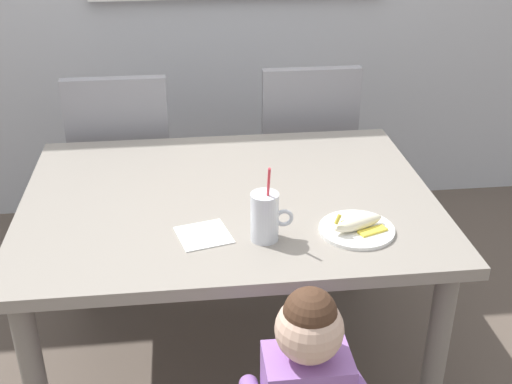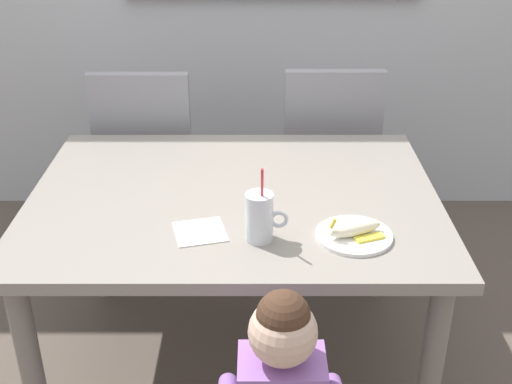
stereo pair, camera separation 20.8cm
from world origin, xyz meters
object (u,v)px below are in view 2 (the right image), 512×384
(milk_cup, at_px, (258,220))
(paper_napkin, at_px, (198,232))
(dining_table, at_px, (232,217))
(dining_chair_right, at_px, (326,153))
(snack_plate, at_px, (352,235))
(peeled_banana, at_px, (354,229))
(dining_chair_left, at_px, (146,156))

(milk_cup, relative_size, paper_napkin, 1.66)
(dining_table, distance_m, paper_napkin, 0.29)
(dining_chair_right, height_order, snack_plate, dining_chair_right)
(peeled_banana, height_order, paper_napkin, peeled_banana)
(dining_table, height_order, dining_chair_left, dining_chair_left)
(peeled_banana, bearing_deg, dining_chair_left, 127.50)
(dining_chair_left, xyz_separation_m, peeled_banana, (0.78, -1.02, 0.22))
(dining_table, xyz_separation_m, paper_napkin, (-0.09, -0.26, 0.09))
(dining_chair_right, bearing_deg, peeled_banana, 88.16)
(peeled_banana, bearing_deg, paper_napkin, 175.77)
(dining_chair_right, height_order, paper_napkin, dining_chair_right)
(snack_plate, bearing_deg, dining_chair_left, 127.56)
(dining_chair_right, xyz_separation_m, snack_plate, (-0.04, -1.05, 0.19))
(dining_chair_left, relative_size, dining_chair_right, 1.00)
(dining_table, distance_m, peeled_banana, 0.49)
(milk_cup, bearing_deg, dining_chair_left, 115.87)
(dining_chair_left, bearing_deg, milk_cup, 115.87)
(dining_table, height_order, paper_napkin, paper_napkin)
(dining_chair_left, bearing_deg, paper_napkin, 107.78)
(milk_cup, relative_size, snack_plate, 1.08)
(milk_cup, height_order, paper_napkin, milk_cup)
(dining_chair_left, distance_m, snack_plate, 1.29)
(peeled_banana, bearing_deg, dining_table, 141.99)
(dining_table, bearing_deg, milk_cup, -73.72)
(dining_chair_right, xyz_separation_m, peeled_banana, (-0.03, -1.06, 0.22))
(dining_table, relative_size, milk_cup, 5.51)
(dining_table, relative_size, dining_chair_left, 1.43)
(dining_table, height_order, milk_cup, milk_cup)
(milk_cup, bearing_deg, paper_napkin, 167.83)
(milk_cup, distance_m, peeled_banana, 0.29)
(dining_chair_right, height_order, peeled_banana, dining_chair_right)
(peeled_banana, distance_m, paper_napkin, 0.47)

